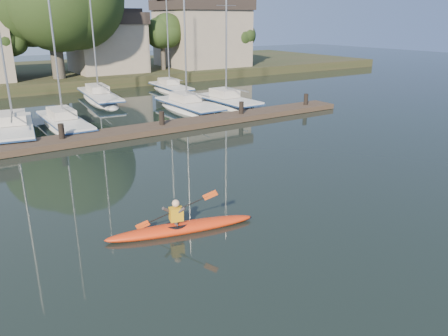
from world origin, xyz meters
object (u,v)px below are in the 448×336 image
dock (115,134)px  sailboat_4 (228,109)px  sailboat_2 (65,130)px  sailboat_3 (189,113)px  sailboat_6 (100,103)px  sailboat_7 (171,93)px  kayak (181,226)px  sailboat_1 (16,138)px

dock → sailboat_4: (10.72, 4.28, -0.42)m
sailboat_2 → sailboat_3: bearing=2.4°
sailboat_6 → sailboat_7: size_ratio=1.32×
sailboat_4 → sailboat_7: 9.36m
sailboat_2 → sailboat_6: 9.77m
dock → sailboat_2: size_ratio=2.39×
kayak → sailboat_4: 21.41m
sailboat_3 → sailboat_6: bearing=116.5°
sailboat_1 → sailboat_6: 11.70m
sailboat_1 → sailboat_2: size_ratio=1.00×
sailboat_1 → kayak: bearing=-73.0°
sailboat_1 → sailboat_6: size_ratio=0.88×
dock → sailboat_1: 6.20m
kayak → sailboat_6: (5.52, 25.10, -0.38)m
sailboat_3 → kayak: bearing=-121.0°
sailboat_6 → sailboat_7: bearing=14.4°
kayak → dock: size_ratio=0.15×
sailboat_1 → sailboat_3: (12.17, 0.67, -0.01)m
sailboat_4 → sailboat_7: (-0.31, 9.36, 0.03)m
dock → sailboat_2: bearing=114.7°
sailboat_1 → sailboat_6: (7.96, 8.58, 0.00)m
sailboat_7 → sailboat_6: bearing=-168.7°
kayak → sailboat_7: sailboat_7 is taller
sailboat_2 → sailboat_4: sailboat_2 is taller
dock → sailboat_4: 11.55m
sailboat_2 → sailboat_6: (5.01, 8.38, -0.01)m
kayak → sailboat_2: sailboat_2 is taller
kayak → sailboat_3: 19.75m
sailboat_4 → sailboat_6: 11.15m
sailboat_1 → sailboat_2: sailboat_2 is taller
sailboat_1 → sailboat_7: size_ratio=1.15×
sailboat_6 → sailboat_4: bearing=-42.0°
sailboat_3 → sailboat_4: size_ratio=1.04×
sailboat_6 → sailboat_7: (7.27, 1.18, 0.01)m
kayak → sailboat_6: 25.71m
dock → sailboat_1: sailboat_1 is taller
kayak → sailboat_4: sailboat_4 is taller
sailboat_4 → sailboat_7: bearing=90.2°
dock → sailboat_6: sailboat_6 is taller
sailboat_6 → kayak: bearing=-97.2°
kayak → sailboat_3: bearing=73.3°
kayak → sailboat_3: (9.73, 17.18, -0.40)m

